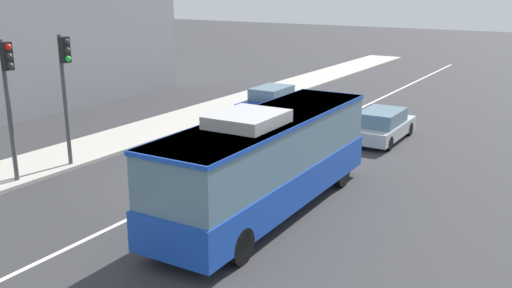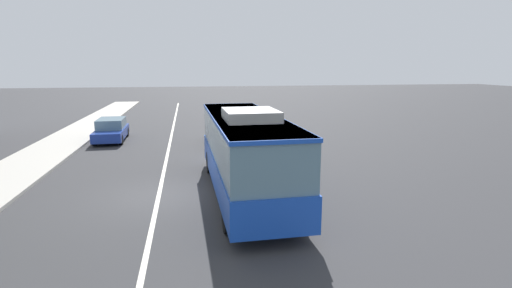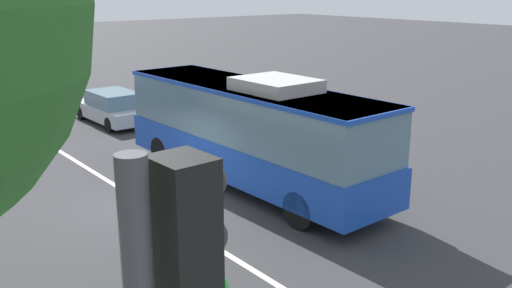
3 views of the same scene
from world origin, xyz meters
name	(u,v)px [view 3 (image 3 of 3)]	position (x,y,z in m)	size (l,w,h in m)	color
ground_plane	(147,205)	(0.00, 0.00, 0.00)	(160.00, 160.00, 0.00)	#333335
lane_centre_line	(147,205)	(0.00, 0.00, 0.01)	(76.00, 0.16, 0.01)	silver
transit_bus	(250,128)	(-0.45, -3.34, 1.81)	(10.05, 2.69, 3.46)	#1947B7
sedan_silver	(112,107)	(9.75, -3.51, 0.72)	(4.52, 1.85, 1.46)	#B7BABF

